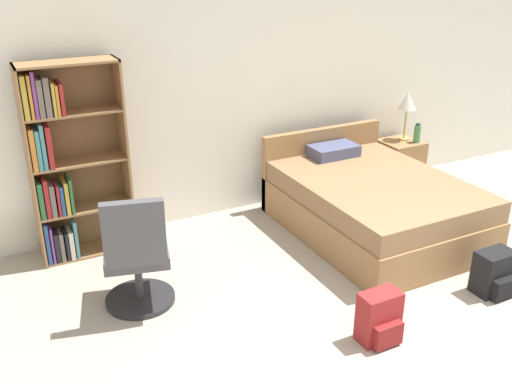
# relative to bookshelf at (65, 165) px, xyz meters

# --- Properties ---
(wall_back) EXTENTS (9.00, 0.06, 2.60)m
(wall_back) POSITION_rel_bookshelf_xyz_m (1.99, 0.27, 0.43)
(wall_back) COLOR silver
(wall_back) RESTS_ON ground_plane
(bookshelf) EXTENTS (0.83, 0.31, 1.75)m
(bookshelf) POSITION_rel_bookshelf_xyz_m (0.00, 0.00, 0.00)
(bookshelf) COLOR olive
(bookshelf) RESTS_ON ground_plane
(bed) EXTENTS (1.44, 1.96, 0.82)m
(bed) POSITION_rel_bookshelf_xyz_m (2.68, -0.84, -0.58)
(bed) COLOR olive
(bed) RESTS_ON ground_plane
(office_chair) EXTENTS (0.58, 0.66, 0.99)m
(office_chair) POSITION_rel_bookshelf_xyz_m (0.28, -1.10, -0.43)
(office_chair) COLOR #232326
(office_chair) RESTS_ON ground_plane
(nightstand) EXTENTS (0.45, 0.44, 0.55)m
(nightstand) POSITION_rel_bookshelf_xyz_m (3.71, -0.05, -0.60)
(nightstand) COLOR olive
(nightstand) RESTS_ON ground_plane
(table_lamp) EXTENTS (0.20, 0.20, 0.55)m
(table_lamp) POSITION_rel_bookshelf_xyz_m (3.78, -0.01, 0.11)
(table_lamp) COLOR tan
(table_lamp) RESTS_ON nightstand
(water_bottle) EXTENTS (0.08, 0.08, 0.22)m
(water_bottle) POSITION_rel_bookshelf_xyz_m (3.84, -0.15, -0.22)
(water_bottle) COLOR #3F8C4C
(water_bottle) RESTS_ON nightstand
(backpack_black) EXTENTS (0.31, 0.27, 0.36)m
(backpack_black) POSITION_rel_bookshelf_xyz_m (2.89, -2.20, -0.70)
(backpack_black) COLOR black
(backpack_black) RESTS_ON ground_plane
(backpack_red) EXTENTS (0.29, 0.23, 0.38)m
(backpack_red) POSITION_rel_bookshelf_xyz_m (1.67, -2.27, -0.69)
(backpack_red) COLOR maroon
(backpack_red) RESTS_ON ground_plane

